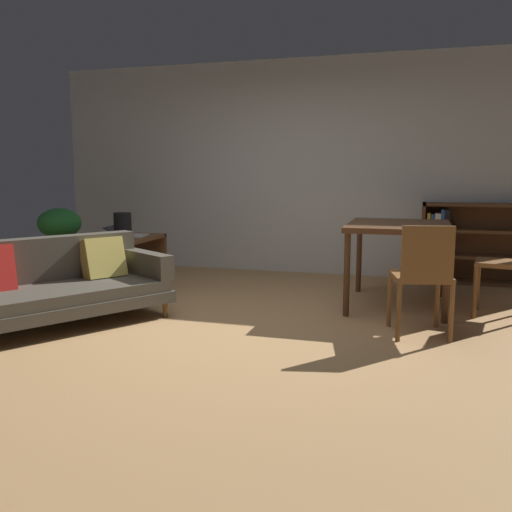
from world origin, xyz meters
TOP-DOWN VIEW (x-y plane):
  - ground_plane at (0.00, 0.00)m, footprint 8.16×8.16m
  - back_wall_panel at (0.00, 2.70)m, footprint 6.80×0.10m
  - fabric_couch at (-1.57, -0.35)m, footprint 1.66×1.95m
  - media_console at (-1.73, 1.19)m, footprint 0.45×1.02m
  - open_laptop at (-1.79, 1.31)m, footprint 0.49×0.40m
  - desk_speaker at (-1.68, 0.99)m, footprint 0.19×0.19m
  - potted_floor_plant at (-2.70, 1.29)m, footprint 0.50×0.50m
  - dining_table at (1.21, 1.13)m, footprint 0.94×1.18m
  - dining_chair_near at (1.42, 0.12)m, footprint 0.51×0.53m
  - dining_chair_far at (2.18, 0.96)m, footprint 0.48×0.46m
  - bookshelf at (2.08, 2.53)m, footprint 1.49×0.29m

SIDE VIEW (x-z plane):
  - ground_plane at x=0.00m, z-range 0.00..0.00m
  - media_console at x=-1.73m, z-range -0.01..0.56m
  - fabric_couch at x=-1.57m, z-range -0.01..0.71m
  - bookshelf at x=2.08m, z-range 0.00..0.94m
  - dining_chair_near at x=1.42m, z-range 0.07..0.95m
  - potted_floor_plant at x=-2.70m, z-range 0.11..0.98m
  - dining_chair_far at x=2.18m, z-range 0.05..1.06m
  - open_laptop at x=-1.79m, z-range 0.54..0.65m
  - desk_speaker at x=-1.68m, z-range 0.57..0.86m
  - dining_table at x=1.21m, z-range 0.32..1.12m
  - back_wall_panel at x=0.00m, z-range 0.00..2.70m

